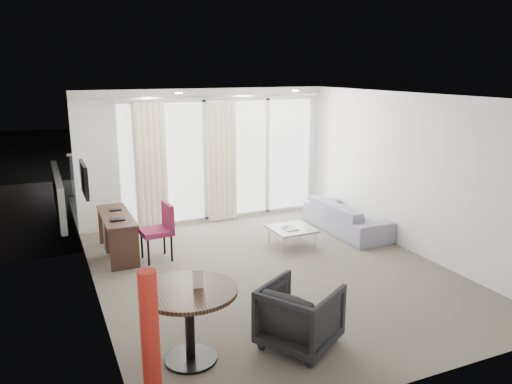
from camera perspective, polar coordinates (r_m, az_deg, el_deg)
name	(u,v)px	position (r m, az deg, el deg)	size (l,w,h in m)	color
floor	(272,272)	(7.59, 1.85, -9.09)	(5.00, 6.00, 0.00)	#585148
ceiling	(274,96)	(7.00, 2.02, 10.90)	(5.00, 6.00, 0.00)	white
wall_left	(92,207)	(6.53, -18.25, -1.59)	(0.00, 6.00, 2.60)	silver
wall_right	(410,173)	(8.55, 17.22, 2.05)	(0.00, 6.00, 2.60)	silver
wall_front	(416,258)	(4.78, 17.86, -7.20)	(5.00, 0.00, 2.60)	silver
window_panel	(222,159)	(10.02, -3.95, 3.73)	(4.00, 0.02, 2.38)	white
window_frame	(222,160)	(10.00, -3.93, 3.72)	(4.10, 0.06, 2.44)	white
curtain_left	(151,166)	(9.47, -11.89, 2.87)	(0.60, 0.20, 2.38)	beige
curtain_right	(222,161)	(9.85, -3.90, 3.56)	(0.60, 0.20, 2.38)	beige
curtain_track	(209,97)	(9.62, -5.45, 10.78)	(4.80, 0.04, 0.04)	#B2B2B7
downlight_a	(179,93)	(8.18, -8.79, 11.12)	(0.12, 0.12, 0.02)	#FFE0B2
downlight_b	(295,91)	(8.97, 4.53, 11.47)	(0.12, 0.12, 0.02)	#FFE0B2
desk	(118,235)	(8.43, -15.55, -4.77)	(0.45, 1.45, 0.68)	#301E16
tv	(84,179)	(7.93, -19.07, 1.38)	(0.05, 0.80, 0.50)	black
desk_chair	(156,232)	(8.05, -11.37, -4.54)	(0.50, 0.47, 0.91)	maroon
round_table	(190,325)	(5.36, -7.58, -14.83)	(1.00, 1.00, 0.80)	black
menu_card	(198,295)	(5.22, -6.61, -11.66)	(0.11, 0.02, 0.20)	white
red_lamp	(151,342)	(4.62, -11.96, -16.40)	(0.26, 0.26, 1.32)	#B32318
tub_armchair	(300,316)	(5.61, 5.02, -13.89)	(0.76, 0.78, 0.71)	black
coffee_table	(292,237)	(8.62, 4.11, -5.12)	(0.71, 0.71, 0.32)	gray
remote	(286,225)	(8.57, 3.48, -3.81)	(0.05, 0.17, 0.02)	black
magazine	(290,226)	(8.51, 3.93, -3.95)	(0.25, 0.31, 0.02)	gray
sofa	(347,217)	(9.46, 10.31, -2.80)	(1.94, 0.76, 0.57)	gray
terrace_slab	(200,202)	(11.69, -6.39, -1.16)	(5.60, 3.00, 0.12)	#4D4D50
rattan_chair_a	(211,179)	(11.94, -5.17, 1.52)	(0.56, 0.56, 0.83)	brown
rattan_chair_b	(268,175)	(12.38, 1.38, 1.95)	(0.54, 0.54, 0.80)	brown
rattan_table	(253,185)	(11.87, -0.31, 0.79)	(0.54, 0.54, 0.54)	brown
balustrade	(182,168)	(12.93, -8.41, 2.78)	(5.50, 0.06, 1.05)	#B2B2B7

